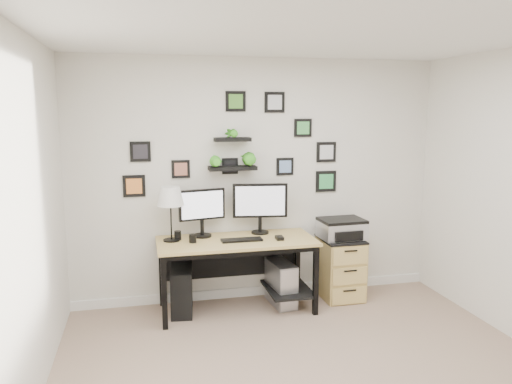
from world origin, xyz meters
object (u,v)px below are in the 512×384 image
object	(u,v)px
monitor_right	(260,204)
file_cabinet	(340,268)
monitor_left	(202,209)
pc_tower_grey	(281,283)
table_lamp	(170,198)
mug	(193,238)
desk	(239,250)
pc_tower_black	(182,290)
printer	(342,228)

from	to	relation	value
monitor_right	file_cabinet	size ratio (longest dim) A/B	0.86
monitor_left	pc_tower_grey	size ratio (longest dim) A/B	1.03
monitor_left	table_lamp	world-z (taller)	table_lamp
monitor_right	mug	bearing A→B (deg)	-164.34
mug	file_cabinet	bearing A→B (deg)	3.60
monitor_right	table_lamp	size ratio (longest dim) A/B	1.05
desk	monitor_left	size ratio (longest dim) A/B	3.20
file_cabinet	mug	bearing A→B (deg)	-176.40
pc_tower_black	file_cabinet	bearing A→B (deg)	6.98
table_lamp	printer	distance (m)	1.88
desk	monitor_right	world-z (taller)	monitor_right
file_cabinet	pc_tower_grey	bearing A→B (deg)	-175.80
desk	monitor_right	bearing A→B (deg)	32.23
printer	file_cabinet	bearing A→B (deg)	-127.48
pc_tower_grey	file_cabinet	world-z (taller)	file_cabinet
desk	monitor_left	bearing A→B (deg)	155.56
table_lamp	pc_tower_black	bearing A→B (deg)	-23.56
monitor_right	pc_tower_black	size ratio (longest dim) A/B	1.22
table_lamp	pc_tower_grey	distance (m)	1.49
pc_tower_grey	printer	bearing A→B (deg)	4.80
printer	desk	bearing A→B (deg)	-176.72
monitor_left	monitor_right	world-z (taller)	monitor_right
monitor_right	pc_tower_grey	size ratio (longest dim) A/B	1.19
pc_tower_black	printer	xyz separation A→B (m)	(1.75, 0.03, 0.54)
table_lamp	monitor_left	bearing A→B (deg)	15.87
monitor_left	pc_tower_black	size ratio (longest dim) A/B	1.06
pc_tower_black	printer	bearing A→B (deg)	7.23
desk	pc_tower_grey	xyz separation A→B (m)	(0.45, 0.01, -0.39)
monitor_right	pc_tower_grey	xyz separation A→B (m)	(0.19, -0.16, -0.84)
monitor_right	pc_tower_black	bearing A→B (deg)	-171.39
table_lamp	printer	xyz separation A→B (m)	(1.83, -0.00, -0.41)
file_cabinet	printer	distance (m)	0.44
desk	printer	distance (m)	1.16
monitor_left	mug	bearing A→B (deg)	-120.58
file_cabinet	pc_tower_black	bearing A→B (deg)	-179.19
printer	monitor_right	bearing A→B (deg)	173.79
desk	pc_tower_black	xyz separation A→B (m)	(-0.60, 0.03, -0.39)
desk	printer	xyz separation A→B (m)	(1.15, 0.07, 0.15)
table_lamp	pc_tower_grey	bearing A→B (deg)	-3.20
monitor_right	monitor_left	bearing A→B (deg)	-179.97
pc_tower_black	printer	distance (m)	1.83
monitor_left	pc_tower_grey	xyz separation A→B (m)	(0.81, -0.16, -0.81)
mug	printer	bearing A→B (deg)	3.86
monitor_left	pc_tower_black	xyz separation A→B (m)	(-0.24, -0.13, -0.81)
pc_tower_black	file_cabinet	distance (m)	1.74
mug	file_cabinet	size ratio (longest dim) A/B	0.12
pc_tower_black	desk	bearing A→B (deg)	2.94
desk	monitor_left	xyz separation A→B (m)	(-0.36, 0.16, 0.42)
mug	monitor_left	bearing A→B (deg)	59.42
monitor_left	mug	xyz separation A→B (m)	(-0.12, -0.21, -0.25)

